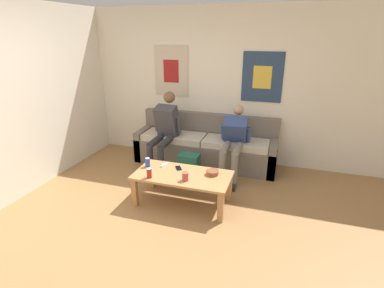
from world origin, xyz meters
The scene contains 14 objects.
ground_plane centered at (0.00, 0.00, 0.00)m, with size 18.00×18.00×0.00m, color #9E7042.
wall_back centered at (0.00, 2.38, 1.28)m, with size 10.00×0.07×2.55m.
couch centered at (0.20, 2.06, 0.29)m, with size 2.38×0.65×0.83m.
coffee_table centered at (0.26, 0.73, 0.35)m, with size 1.25×0.62×0.42m.
person_seated_adult centered at (-0.40, 1.72, 0.67)m, with size 0.47×0.92×1.23m.
person_seated_teen centered at (0.73, 1.76, 0.60)m, with size 0.47×0.94×1.07m.
backpack centered at (0.13, 1.36, 0.20)m, with size 0.31×0.25×0.42m.
ceramic_bowl centered at (0.63, 0.84, 0.45)m, with size 0.16×0.16×0.06m.
pillar_candle centered at (0.35, 0.57, 0.47)m, with size 0.08×0.08×0.12m.
drink_can_blue centered at (-0.27, 0.80, 0.48)m, with size 0.07×0.07×0.12m.
drink_can_red centered at (-0.11, 0.51, 0.48)m, with size 0.07×0.07×0.12m.
game_controller_near_left centered at (-0.07, 0.90, 0.43)m, with size 0.07×0.15×0.03m.
game_controller_near_right centered at (-0.17, 0.65, 0.43)m, with size 0.10×0.14×0.03m.
cell_phone centered at (0.15, 0.88, 0.42)m, with size 0.13×0.15×0.01m.
Camera 1 is at (1.44, -2.55, 2.15)m, focal length 28.00 mm.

